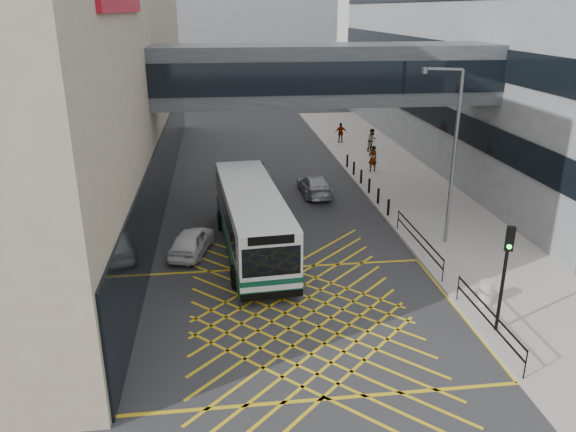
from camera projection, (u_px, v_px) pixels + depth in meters
name	position (u px, v px, depth m)	size (l,w,h in m)	color
ground	(302.00, 320.00, 20.58)	(120.00, 120.00, 0.00)	#333335
building_right	(570.00, 19.00, 42.26)	(24.09, 44.00, 20.00)	gray
building_far	(219.00, 23.00, 73.06)	(28.00, 16.00, 18.00)	gray
skybridge	(326.00, 74.00, 29.50)	(20.00, 4.10, 3.00)	#42474C
pavement	(407.00, 187.00, 35.57)	(6.00, 54.00, 0.16)	#A7A299
box_junction	(302.00, 320.00, 20.58)	(12.00, 9.00, 0.01)	gold
bus	(252.00, 218.00, 25.95)	(3.26, 10.88, 3.01)	silver
car_white	(192.00, 241.00, 26.00)	(1.60, 3.91, 1.24)	white
car_dark	(249.00, 171.00, 36.73)	(1.79, 4.58, 1.43)	black
car_silver	(315.00, 185.00, 34.27)	(1.72, 4.07, 1.27)	#999AA1
traffic_light	(506.00, 264.00, 18.65)	(0.33, 0.47, 3.96)	black
street_lamp	(451.00, 147.00, 25.50)	(1.81, 0.84, 8.15)	slate
litter_bin	(486.00, 293.00, 21.24)	(0.54, 0.54, 0.93)	#ADA89E
kerb_railings	(446.00, 268.00, 22.65)	(0.05, 12.54, 1.00)	black
bollards	(365.00, 181.00, 35.06)	(0.14, 10.14, 0.90)	black
pedestrian_a	(373.00, 159.00, 38.54)	(0.71, 0.51, 1.78)	gray
pedestrian_b	(372.00, 140.00, 43.97)	(0.87, 0.51, 1.79)	gray
pedestrian_c	(341.00, 133.00, 46.90)	(0.97, 0.47, 1.65)	gray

